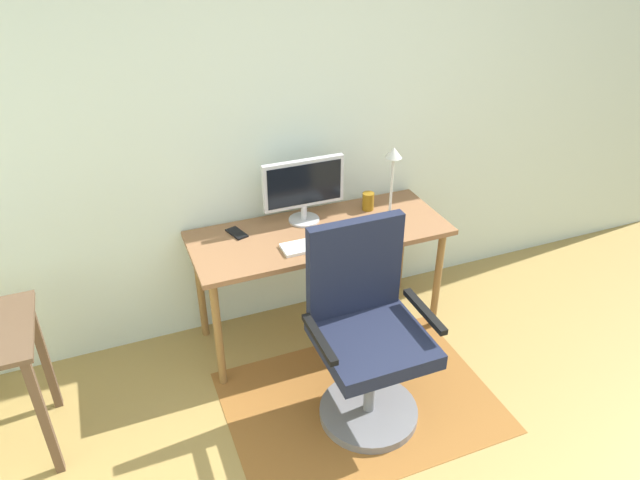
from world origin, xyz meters
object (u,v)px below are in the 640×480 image
Objects in this scene: desk at (320,242)px; computer_mouse at (378,231)px; cell_phone at (237,233)px; desk_lamp at (392,172)px; monitor at (304,186)px; coffee_cup at (368,201)px; keyboard at (320,243)px; office_chair at (366,340)px.

computer_mouse is at bearing -27.44° from desk.
cell_phone is 0.31× the size of desk_lamp.
desk_lamp is (0.47, -0.17, 0.08)m from monitor.
monitor is 0.44m from coffee_cup.
monitor reaches higher than coffee_cup.
coffee_cup is (0.42, 0.28, 0.05)m from keyboard.
cell_phone is at bearing 117.20° from office_chair.
coffee_cup is 0.96m from office_chair.
office_chair is (0.02, -0.83, -0.48)m from monitor.
office_chair reaches higher than coffee_cup.
coffee_cup is 0.24× the size of desk_lamp.
office_chair is (-0.45, -0.65, -0.56)m from desk_lamp.
computer_mouse is at bearing -137.26° from desk_lamp.
cell_phone is (-0.41, -0.00, -0.22)m from monitor.
computer_mouse is (0.33, -0.30, -0.20)m from monitor.
coffee_cup is 0.82m from cell_phone.
desk_lamp is (0.48, 0.11, 0.29)m from keyboard.
office_chair reaches higher than keyboard.
desk_lamp reaches higher than monitor.
cell_phone is at bearing 162.39° from desk.
keyboard is 0.41× the size of office_chair.
keyboard is 0.60m from office_chair.
computer_mouse is 0.10× the size of office_chair.
monitor is 4.42× the size of coffee_cup.
desk_lamp reaches higher than keyboard.
desk_lamp is 0.97m from office_chair.
coffee_cup is at bearing -17.64° from cell_phone.
desk is 14.16× the size of computer_mouse.
office_chair is at bearing -86.96° from keyboard.
computer_mouse is at bearing -2.01° from keyboard.
desk_lamp is at bearing 55.42° from office_chair.
desk is 10.52× the size of cell_phone.
computer_mouse is at bearing -41.74° from monitor.
desk is 0.33m from monitor.
desk is at bearing 87.95° from office_chair.
monitor is 1.06× the size of desk_lamp.
desk_lamp is (0.87, -0.17, 0.30)m from cell_phone.
cell_phone is 0.13× the size of office_chair.
monitor reaches higher than keyboard.
computer_mouse is at bearing -104.39° from coffee_cup.
keyboard is at bearing -111.27° from desk.
keyboard is 4.13× the size of computer_mouse.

